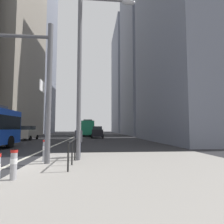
# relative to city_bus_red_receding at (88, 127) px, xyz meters

# --- Properties ---
(ground_plane) EXTENTS (160.00, 160.00, 0.00)m
(ground_plane) POSITION_rel_city_bus_red_receding_xyz_m (-2.40, -14.80, -1.84)
(ground_plane) COLOR #28282B
(median_island) EXTENTS (9.00, 10.00, 0.15)m
(median_island) POSITION_rel_city_bus_red_receding_xyz_m (3.10, -35.80, -1.76)
(median_island) COLOR gray
(median_island) RESTS_ON ground
(lane_centre_line) EXTENTS (0.20, 80.00, 0.01)m
(lane_centre_line) POSITION_rel_city_bus_red_receding_xyz_m (-2.40, -4.80, -1.83)
(lane_centre_line) COLOR beige
(lane_centre_line) RESTS_ON ground
(office_tower_left_mid) EXTENTS (13.38, 19.62, 38.11)m
(office_tower_left_mid) POSITION_rel_city_bus_red_receding_xyz_m (-18.40, -0.64, 17.22)
(office_tower_left_mid) COLOR gray
(office_tower_left_mid) RESTS_ON ground
(office_tower_left_far) EXTENTS (10.50, 17.61, 53.84)m
(office_tower_left_far) POSITION_rel_city_bus_red_receding_xyz_m (-18.40, 23.07, 25.09)
(office_tower_left_far) COLOR slate
(office_tower_left_far) RESTS_ON ground
(office_tower_right_mid) EXTENTS (11.06, 19.06, 45.17)m
(office_tower_right_mid) POSITION_rel_city_bus_red_receding_xyz_m (14.60, 4.69, 20.75)
(office_tower_right_mid) COLOR slate
(office_tower_right_mid) RESTS_ON ground
(office_tower_right_far) EXTENTS (10.84, 24.38, 41.42)m
(office_tower_right_far) POSITION_rel_city_bus_red_receding_xyz_m (14.60, 32.15, 18.88)
(office_tower_right_far) COLOR slate
(office_tower_right_far) RESTS_ON ground
(city_bus_red_receding) EXTENTS (2.86, 10.67, 3.40)m
(city_bus_red_receding) POSITION_rel_city_bus_red_receding_xyz_m (0.00, 0.00, 0.00)
(city_bus_red_receding) COLOR #198456
(city_bus_red_receding) RESTS_ON ground
(car_oncoming_mid) EXTENTS (2.07, 4.47, 1.94)m
(car_oncoming_mid) POSITION_rel_city_bus_red_receding_xyz_m (-8.01, -14.32, -0.84)
(car_oncoming_mid) COLOR #B2A899
(car_oncoming_mid) RESTS_ON ground
(car_receding_near) EXTENTS (2.08, 4.44, 1.94)m
(car_receding_near) POSITION_rel_city_bus_red_receding_xyz_m (1.84, -9.53, -0.85)
(car_receding_near) COLOR black
(car_receding_near) RESTS_ON ground
(traffic_signal_gantry) EXTENTS (6.10, 0.65, 6.00)m
(traffic_signal_gantry) POSITION_rel_city_bus_red_receding_xyz_m (-2.70, -34.32, 2.27)
(traffic_signal_gantry) COLOR #515156
(traffic_signal_gantry) RESTS_ON median_island
(street_lamp_post) EXTENTS (5.50, 0.32, 8.00)m
(street_lamp_post) POSITION_rel_city_bus_red_receding_xyz_m (0.54, -33.55, 3.45)
(street_lamp_post) COLOR #56565B
(street_lamp_post) RESTS_ON median_island
(bollard_right) EXTENTS (0.20, 0.20, 0.84)m
(bollard_right) POSITION_rel_city_bus_red_receding_xyz_m (-1.01, -36.85, -1.22)
(bollard_right) COLOR #99999E
(bollard_right) RESTS_ON median_island
(bollard_back) EXTENTS (0.20, 0.20, 0.94)m
(bollard_back) POSITION_rel_city_bus_red_receding_xyz_m (-0.90, -33.74, -1.17)
(bollard_back) COLOR #99999E
(bollard_back) RESTS_ON median_island
(pedestrian_railing) EXTENTS (0.06, 3.61, 0.98)m
(pedestrian_railing) POSITION_rel_city_bus_red_receding_xyz_m (0.40, -34.18, -0.98)
(pedestrian_railing) COLOR black
(pedestrian_railing) RESTS_ON median_island
(pedestrian_waiting) EXTENTS (0.37, 0.44, 1.56)m
(pedestrian_waiting) POSITION_rel_city_bus_red_receding_xyz_m (0.49, -32.73, -0.83)
(pedestrian_waiting) COLOR #2D334C
(pedestrian_waiting) RESTS_ON median_island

